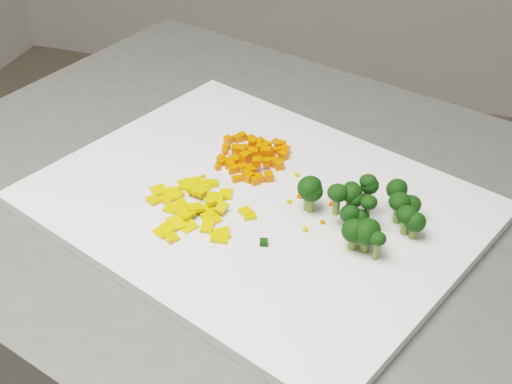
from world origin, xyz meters
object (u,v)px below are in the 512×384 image
(carrot_pile, at_px, (253,151))
(broccoli_pile, at_px, (358,200))
(pepper_pile, at_px, (200,202))
(cutting_board, at_px, (256,203))

(carrot_pile, relative_size, broccoli_pile, 0.83)
(pepper_pile, distance_m, broccoli_pile, 0.18)
(carrot_pile, xyz_separation_m, broccoli_pile, (0.15, -0.08, 0.02))
(pepper_pile, bearing_deg, carrot_pile, 76.52)
(broccoli_pile, bearing_deg, pepper_pile, -170.35)
(cutting_board, height_order, broccoli_pile, broccoli_pile)
(carrot_pile, bearing_deg, pepper_pile, -103.48)
(cutting_board, xyz_separation_m, broccoli_pile, (0.12, -0.01, 0.04))
(pepper_pile, bearing_deg, broccoli_pile, 9.65)
(cutting_board, xyz_separation_m, pepper_pile, (-0.05, -0.04, 0.02))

